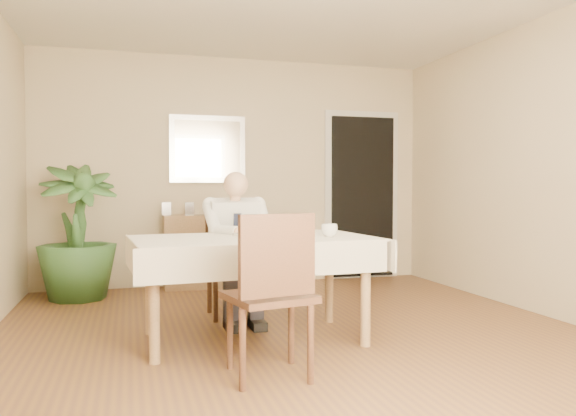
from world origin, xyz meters
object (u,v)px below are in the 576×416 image
object	(u,v)px
chair_far	(232,256)
potted_palm	(77,231)
seated_man	(238,238)
dining_table	(253,249)
sideboard	(210,251)
coffee_mug	(329,230)
chair_near	(272,286)

from	to	relation	value
chair_far	potted_palm	distance (m)	1.73
seated_man	potted_palm	world-z (taller)	potted_palm
chair_far	potted_palm	size ratio (longest dim) A/B	0.68
dining_table	sideboard	world-z (taller)	sideboard
chair_far	sideboard	size ratio (longest dim) A/B	0.91
dining_table	sideboard	bearing A→B (deg)	85.58
dining_table	potted_palm	size ratio (longest dim) A/B	1.32
coffee_mug	sideboard	distance (m)	2.49
seated_man	coffee_mug	distance (m)	0.90
coffee_mug	dining_table	bearing A→B (deg)	167.28
coffee_mug	sideboard	world-z (taller)	coffee_mug
seated_man	coffee_mug	world-z (taller)	seated_man
chair_far	chair_near	world-z (taller)	chair_near
coffee_mug	seated_man	bearing A→B (deg)	127.10
sideboard	chair_near	bearing A→B (deg)	-91.02
dining_table	seated_man	size ratio (longest dim) A/B	1.44
chair_far	seated_man	world-z (taller)	seated_man
chair_far	coffee_mug	bearing A→B (deg)	-62.21
chair_near	seated_man	size ratio (longest dim) A/B	0.78
chair_near	sideboard	size ratio (longest dim) A/B	0.96
chair_near	potted_palm	size ratio (longest dim) A/B	0.71
seated_man	potted_palm	distance (m)	1.92
seated_man	sideboard	world-z (taller)	seated_man
seated_man	chair_far	bearing A→B (deg)	90.00
chair_far	chair_near	distance (m)	1.77
chair_far	sideboard	world-z (taller)	chair_far
seated_man	sideboard	distance (m)	1.71
sideboard	potted_palm	xyz separation A→B (m)	(-1.36, -0.33, 0.27)
coffee_mug	potted_palm	xyz separation A→B (m)	(-1.90, 2.06, -0.12)
coffee_mug	sideboard	size ratio (longest dim) A/B	0.12
sideboard	potted_palm	size ratio (longest dim) A/B	0.75
dining_table	sideboard	distance (m)	2.29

